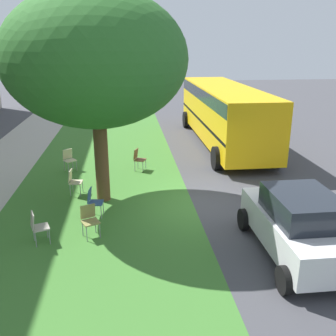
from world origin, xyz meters
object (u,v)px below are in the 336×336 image
object	(u,v)px
chair_4	(93,200)
chair_2	(69,158)
parked_car	(299,224)
chair_1	(74,180)
chair_0	(90,218)
street_tree	(96,60)
school_bus	(224,109)
chair_5	(138,158)
chair_3	(37,225)

from	to	relation	value
chair_4	chair_2	bearing A→B (deg)	16.53
parked_car	chair_1	bearing A→B (deg)	52.21
chair_0	chair_4	size ratio (longest dim) A/B	1.00
chair_2	chair_4	xyz separation A→B (m)	(-4.38, -1.30, 0.00)
street_tree	chair_4	distance (m)	4.14
street_tree	chair_0	distance (m)	4.65
street_tree	chair_2	size ratio (longest dim) A/B	7.38
school_bus	chair_0	bearing A→B (deg)	146.94
parked_car	street_tree	bearing A→B (deg)	50.53
street_tree	chair_1	xyz separation A→B (m)	(0.55, 1.01, -3.94)
chair_4	chair_5	world-z (taller)	same
chair_3	chair_1	bearing A→B (deg)	-8.81
chair_4	parked_car	xyz separation A→B (m)	(-2.73, -5.05, 0.32)
street_tree	chair_4	world-z (taller)	street_tree
chair_2	chair_3	distance (m)	5.83
chair_2	chair_3	size ratio (longest dim) A/B	1.00
chair_4	school_bus	distance (m)	9.90
chair_1	parked_car	size ratio (longest dim) A/B	0.24
chair_5	school_bus	xyz separation A→B (m)	(3.74, -4.41, 1.24)
chair_1	school_bus	size ratio (longest dim) A/B	0.08
chair_1	chair_3	xyz separation A→B (m)	(-3.25, 0.50, 0.00)
street_tree	chair_5	distance (m)	5.04
chair_4	parked_car	world-z (taller)	parked_car
street_tree	school_bus	distance (m)	9.12
chair_4	school_bus	bearing A→B (deg)	-36.86
chair_0	chair_2	distance (m)	5.73
street_tree	chair_1	size ratio (longest dim) A/B	7.38
chair_0	chair_4	world-z (taller)	same
chair_2	street_tree	bearing A→B (deg)	-154.13
chair_5	chair_3	bearing A→B (deg)	153.52
chair_3	chair_4	xyz separation A→B (m)	(1.45, -1.30, 0.00)
chair_0	street_tree	bearing A→B (deg)	-5.29
chair_1	chair_4	world-z (taller)	same
chair_1	chair_5	xyz separation A→B (m)	(2.32, -2.27, 0.00)
chair_2	parked_car	xyz separation A→B (m)	(-7.10, -6.35, 0.32)
chair_2	chair_3	xyz separation A→B (m)	(-5.83, 0.00, 0.00)
street_tree	chair_0	xyz separation A→B (m)	(-2.45, 0.23, -3.94)
chair_0	parked_car	size ratio (longest dim) A/B	0.24
chair_3	chair_5	distance (m)	6.23
street_tree	chair_0	world-z (taller)	street_tree
parked_car	chair_3	bearing A→B (deg)	78.64
chair_1	chair_3	world-z (taller)	same
chair_2	chair_3	bearing A→B (deg)	180.00
street_tree	school_bus	xyz separation A→B (m)	(6.61, -5.67, -2.70)
parked_car	school_bus	size ratio (longest dim) A/B	0.36
chair_4	chair_5	bearing A→B (deg)	-19.73
chair_4	parked_car	distance (m)	5.75
street_tree	chair_3	world-z (taller)	street_tree
chair_2	parked_car	bearing A→B (deg)	-138.23
street_tree	chair_3	xyz separation A→B (m)	(-2.70, 1.52, -3.94)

